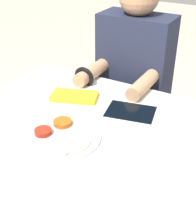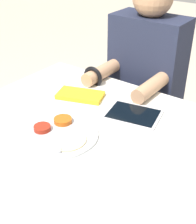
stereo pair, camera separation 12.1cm
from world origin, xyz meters
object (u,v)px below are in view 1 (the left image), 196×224
Objects in this scene: red_notebook at (74,97)px; tablet_device at (131,112)px; thali_tray at (61,136)px; person_diner at (132,96)px.

tablet_device is (0.28, 0.01, -0.00)m from red_notebook.
person_diner is at bearing 92.23° from thali_tray.
red_notebook is at bearing -103.36° from person_diner.
red_notebook is 0.19× the size of person_diner.
red_notebook reaches higher than tablet_device.
person_diner is at bearing 76.64° from red_notebook.
tablet_device is (0.15, 0.29, -0.00)m from thali_tray.
person_diner is (0.10, 0.43, -0.17)m from red_notebook.
red_notebook is 0.28m from tablet_device.
thali_tray is 1.18× the size of tablet_device.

